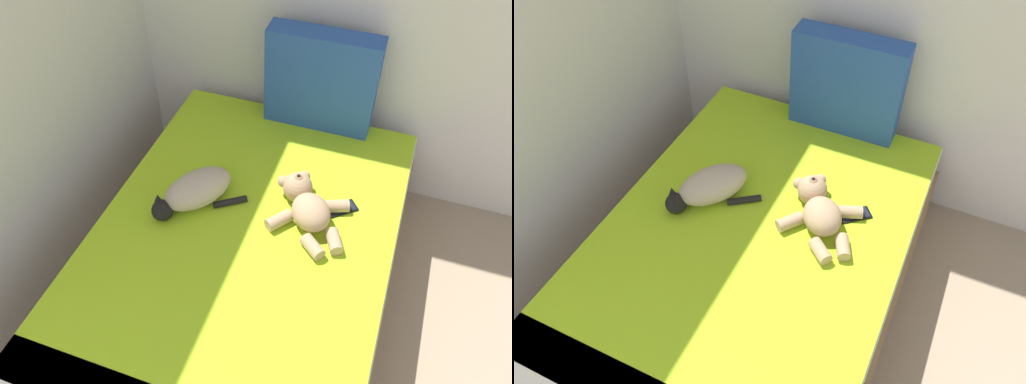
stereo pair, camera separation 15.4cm
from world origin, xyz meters
The scene contains 5 objects.
bed centered at (0.97, 2.62, 0.25)m, with size 1.36×2.04×0.52m.
patterned_cushion centered at (1.08, 3.54, 0.78)m, with size 0.57×0.14×0.54m.
cat centered at (0.70, 2.78, 0.59)m, with size 0.40×0.40×0.15m.
teddy_bear centered at (1.21, 2.87, 0.58)m, with size 0.38×0.44×0.15m.
cell_phone centered at (1.35, 2.96, 0.52)m, with size 0.16×0.15×0.01m.
Camera 1 is at (1.49, 1.37, 2.28)m, focal length 35.36 mm.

